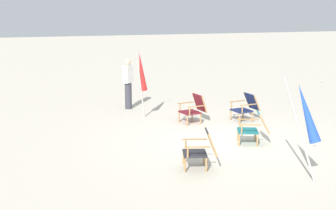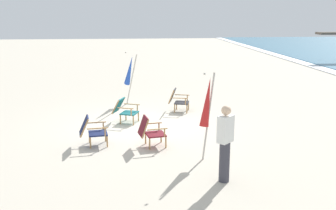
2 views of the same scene
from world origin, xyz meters
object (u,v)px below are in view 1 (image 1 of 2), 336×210
at_px(beach_chair_back_left, 246,106).
at_px(umbrella_furled_blue, 306,114).
at_px(beach_chair_mid_center, 255,127).
at_px(person_near_chairs, 128,83).
at_px(beach_chair_front_right, 202,148).
at_px(umbrella_furled_red, 141,72).
at_px(beach_chair_back_right, 194,108).

xyz_separation_m(beach_chair_back_left, umbrella_furled_blue, (-4.55, 1.02, 0.88)).
xyz_separation_m(beach_chair_back_left, beach_chair_mid_center, (-2.15, 0.83, -0.00)).
bearing_deg(person_near_chairs, umbrella_furled_blue, -164.76).
height_order(beach_chair_front_right, umbrella_furled_blue, umbrella_furled_blue).
height_order(beach_chair_mid_center, person_near_chairs, person_near_chairs).
distance_m(umbrella_furled_red, umbrella_furled_blue, 6.06).
bearing_deg(person_near_chairs, beach_chair_back_left, -130.88).
bearing_deg(beach_chair_front_right, person_near_chairs, 2.64).
bearing_deg(beach_chair_back_left, beach_chair_back_right, 81.54).
distance_m(beach_chair_back_right, beach_chair_back_left, 1.54).
bearing_deg(beach_chair_front_right, umbrella_furled_blue, -124.51).
distance_m(umbrella_furled_blue, person_near_chairs, 7.38).
bearing_deg(umbrella_furled_blue, beach_chair_back_left, -12.57).
height_order(beach_chair_back_left, umbrella_furled_blue, umbrella_furled_blue).
bearing_deg(umbrella_furled_blue, person_near_chairs, 15.24).
height_order(beach_chair_back_right, beach_chair_mid_center, beach_chair_back_right).
bearing_deg(beach_chair_back_right, person_near_chairs, 31.49).
height_order(beach_chair_back_right, umbrella_furled_blue, umbrella_furled_blue).
bearing_deg(umbrella_furled_red, beach_chair_back_right, -127.59).
bearing_deg(person_near_chairs, beach_chair_back_right, -148.51).
distance_m(beach_chair_back_right, umbrella_furled_blue, 4.89).
height_order(beach_chair_front_right, umbrella_furled_red, umbrella_furled_red).
height_order(beach_chair_back_left, person_near_chairs, person_near_chairs).
bearing_deg(beach_chair_mid_center, person_near_chairs, 24.29).
xyz_separation_m(umbrella_furled_red, person_near_chairs, (1.33, 0.13, -0.54)).
relative_size(beach_chair_back_left, person_near_chairs, 0.49).
xyz_separation_m(umbrella_furled_blue, person_near_chairs, (7.11, 1.94, -0.46)).
bearing_deg(umbrella_furled_red, beach_chair_mid_center, -149.40).
bearing_deg(beach_chair_front_right, beach_chair_mid_center, -55.64).
xyz_separation_m(beach_chair_front_right, umbrella_furled_blue, (-1.14, -1.66, 0.87)).
distance_m(beach_chair_back_left, beach_chair_mid_center, 2.30).
height_order(umbrella_furled_red, umbrella_furled_blue, umbrella_furled_red).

